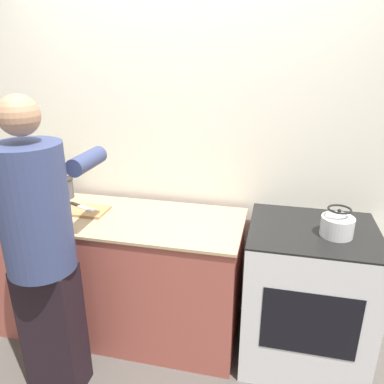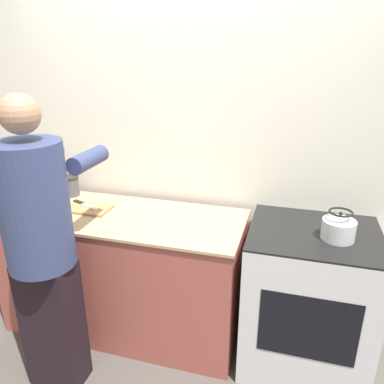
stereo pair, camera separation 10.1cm
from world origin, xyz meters
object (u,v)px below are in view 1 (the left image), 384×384
Objects in this scene: bowl_prep at (27,212)px; canister_jar at (65,188)px; oven at (306,295)px; cutting_board at (85,211)px; knife at (81,207)px; kettle at (337,224)px; person at (42,247)px.

canister_jar reaches higher than bowl_prep.
bowl_prep is (-1.82, -0.14, 0.45)m from oven.
oven is 3.16× the size of cutting_board.
knife is 2.03× the size of bowl_prep.
oven is 1.54m from cutting_board.
knife is 1.65m from kettle.
cutting_board is at bearing 95.32° from person.
oven is 5.11× the size of kettle.
cutting_board is at bearing 177.85° from kettle.
canister_jar is at bearing 164.66° from knife.
kettle is (1.64, -0.09, 0.09)m from knife.
kettle reaches higher than cutting_board.
cutting_board is (-1.48, 0.01, 0.44)m from oven.
knife is 0.34m from bowl_prep.
bowl_prep is (-1.94, -0.09, -0.08)m from kettle.
oven is 0.54× the size of person.
cutting_board is 1.20× the size of knife.
kettle is 1.89m from canister_jar.
oven is at bearing 4.45° from bowl_prep.
person is at bearing -46.84° from bowl_prep.
person is 5.88× the size of cutting_board.
cutting_board is at bearing 179.77° from oven.
bowl_prep is at bearing -101.31° from canister_jar.
person is 0.84m from canister_jar.
kettle is (1.60, -0.06, 0.10)m from cutting_board.
knife is 0.29m from canister_jar.
bowl_prep is (-0.29, -0.18, 0.00)m from knife.
oven is at bearing -6.96° from canister_jar.
knife is (-1.53, 0.04, 0.45)m from oven.
canister_jar reaches higher than oven.
canister_jar is at bearing 142.50° from cutting_board.
kettle reaches higher than bowl_prep.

